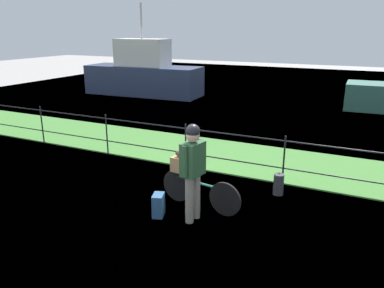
{
  "coord_description": "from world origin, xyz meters",
  "views": [
    {
      "loc": [
        3.72,
        -5.19,
        3.14
      ],
      "look_at": [
        0.57,
        1.3,
        0.9
      ],
      "focal_mm": 35.2,
      "sensor_mm": 36.0,
      "label": 1
    }
  ],
  "objects_px": {
    "bicycle_main": "(199,191)",
    "moored_boat_near": "(143,74)",
    "mooring_bollard": "(279,184)",
    "backpack_on_paving": "(158,205)",
    "cyclist_person": "(193,164)",
    "wooden_crate": "(182,165)",
    "terrier_dog": "(183,154)"
  },
  "relations": [
    {
      "from": "moored_boat_near",
      "to": "mooring_bollard",
      "type": "bearing_deg",
      "value": -44.81
    },
    {
      "from": "wooden_crate",
      "to": "backpack_on_paving",
      "type": "height_order",
      "value": "wooden_crate"
    },
    {
      "from": "bicycle_main",
      "to": "moored_boat_near",
      "type": "relative_size",
      "value": 0.28
    },
    {
      "from": "wooden_crate",
      "to": "terrier_dog",
      "type": "xyz_separation_m",
      "value": [
        0.02,
        -0.0,
        0.21
      ]
    },
    {
      "from": "wooden_crate",
      "to": "moored_boat_near",
      "type": "bearing_deg",
      "value": 126.24
    },
    {
      "from": "bicycle_main",
      "to": "terrier_dog",
      "type": "xyz_separation_m",
      "value": [
        -0.35,
        0.05,
        0.64
      ]
    },
    {
      "from": "mooring_bollard",
      "to": "moored_boat_near",
      "type": "height_order",
      "value": "moored_boat_near"
    },
    {
      "from": "bicycle_main",
      "to": "moored_boat_near",
      "type": "xyz_separation_m",
      "value": [
        -7.52,
        9.81,
        0.66
      ]
    },
    {
      "from": "cyclist_person",
      "to": "backpack_on_paving",
      "type": "distance_m",
      "value": 1.01
    },
    {
      "from": "mooring_bollard",
      "to": "moored_boat_near",
      "type": "distance_m",
      "value": 12.26
    },
    {
      "from": "wooden_crate",
      "to": "moored_boat_near",
      "type": "height_order",
      "value": "moored_boat_near"
    },
    {
      "from": "wooden_crate",
      "to": "mooring_bollard",
      "type": "xyz_separation_m",
      "value": [
        1.54,
        1.12,
        -0.54
      ]
    },
    {
      "from": "backpack_on_paving",
      "to": "moored_boat_near",
      "type": "xyz_separation_m",
      "value": [
        -7.02,
        10.41,
        0.78
      ]
    },
    {
      "from": "wooden_crate",
      "to": "terrier_dog",
      "type": "bearing_deg",
      "value": -8.78
    },
    {
      "from": "wooden_crate",
      "to": "cyclist_person",
      "type": "distance_m",
      "value": 0.75
    },
    {
      "from": "cyclist_person",
      "to": "mooring_bollard",
      "type": "relative_size",
      "value": 4.0
    },
    {
      "from": "bicycle_main",
      "to": "mooring_bollard",
      "type": "height_order",
      "value": "bicycle_main"
    },
    {
      "from": "wooden_crate",
      "to": "terrier_dog",
      "type": "relative_size",
      "value": 1.15
    },
    {
      "from": "terrier_dog",
      "to": "backpack_on_paving",
      "type": "xyz_separation_m",
      "value": [
        -0.15,
        -0.65,
        -0.76
      ]
    },
    {
      "from": "bicycle_main",
      "to": "backpack_on_paving",
      "type": "distance_m",
      "value": 0.79
    },
    {
      "from": "cyclist_person",
      "to": "backpack_on_paving",
      "type": "xyz_separation_m",
      "value": [
        -0.6,
        -0.13,
        -0.8
      ]
    },
    {
      "from": "mooring_bollard",
      "to": "bicycle_main",
      "type": "bearing_deg",
      "value": -134.61
    },
    {
      "from": "bicycle_main",
      "to": "wooden_crate",
      "type": "xyz_separation_m",
      "value": [
        -0.37,
        0.06,
        0.42
      ]
    },
    {
      "from": "cyclist_person",
      "to": "backpack_on_paving",
      "type": "bearing_deg",
      "value": -167.76
    },
    {
      "from": "bicycle_main",
      "to": "cyclist_person",
      "type": "distance_m",
      "value": 0.83
    },
    {
      "from": "bicycle_main",
      "to": "backpack_on_paving",
      "type": "xyz_separation_m",
      "value": [
        -0.5,
        -0.6,
        -0.13
      ]
    },
    {
      "from": "moored_boat_near",
      "to": "bicycle_main",
      "type": "bearing_deg",
      "value": -52.53
    },
    {
      "from": "backpack_on_paving",
      "to": "moored_boat_near",
      "type": "relative_size",
      "value": 0.07
    },
    {
      "from": "bicycle_main",
      "to": "mooring_bollard",
      "type": "xyz_separation_m",
      "value": [
        1.16,
        1.18,
        -0.12
      ]
    },
    {
      "from": "moored_boat_near",
      "to": "backpack_on_paving",
      "type": "bearing_deg",
      "value": -55.99
    },
    {
      "from": "terrier_dog",
      "to": "cyclist_person",
      "type": "distance_m",
      "value": 0.69
    },
    {
      "from": "backpack_on_paving",
      "to": "bicycle_main",
      "type": "bearing_deg",
      "value": 121.76
    }
  ]
}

